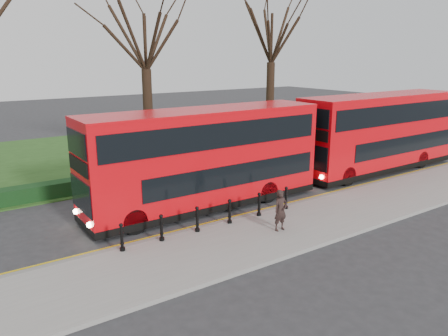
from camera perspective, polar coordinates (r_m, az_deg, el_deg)
ground at (r=19.42m, az=-2.37°, el=-6.58°), size 120.00×120.00×0.00m
pavement at (r=17.11m, az=3.03°, el=-9.34°), size 60.00×4.00×0.15m
kerb at (r=18.61m, az=-0.73°, el=-7.29°), size 60.00×0.25×0.16m
grass_verge at (r=32.61m, az=-16.50°, el=1.62°), size 60.00×18.00×0.06m
hedge at (r=25.04m, az=-10.67°, el=-0.97°), size 60.00×0.90×0.80m
yellow_line_outer at (r=18.87m, az=-1.24°, el=-7.20°), size 60.00×0.10×0.01m
yellow_line_inner at (r=19.02m, az=-1.57°, el=-7.02°), size 60.00×0.10×0.01m
tree_mid at (r=27.91m, az=-10.31°, el=16.64°), size 7.15×7.15×11.17m
tree_right at (r=33.34m, az=6.26°, el=17.16°), size 7.53×7.53×11.77m
bollard_row at (r=17.89m, az=-1.34°, el=-6.23°), size 8.03×0.15×1.00m
bus_lead at (r=20.21m, az=-2.47°, el=1.18°), size 11.61×2.66×4.62m
bus_rear at (r=28.48m, az=19.68°, el=4.35°), size 11.79×2.71×4.69m
pedestrian at (r=17.62m, az=7.40°, el=-5.50°), size 0.62×0.42×1.68m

